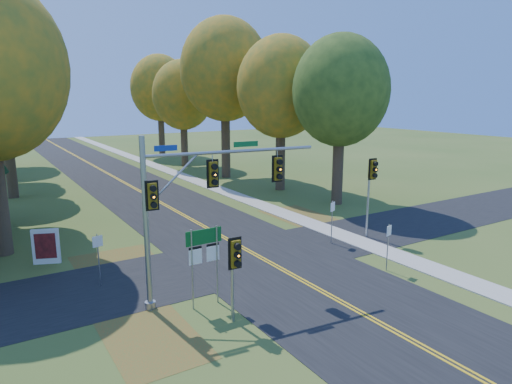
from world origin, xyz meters
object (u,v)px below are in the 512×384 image
east_signal_pole (372,178)px  route_sign_cluster (204,251)px  traffic_mast (192,196)px  info_kiosk (46,247)px

east_signal_pole → route_sign_cluster: east_signal_pole is taller
route_sign_cluster → traffic_mast: bearing=101.0°
traffic_mast → route_sign_cluster: (0.14, -0.66, -2.09)m
traffic_mast → route_sign_cluster: traffic_mast is taller
east_signal_pole → info_kiosk: (-16.72, 5.50, -2.71)m
east_signal_pole → info_kiosk: 17.81m
route_sign_cluster → info_kiosk: (-4.69, 8.40, -1.41)m
route_sign_cluster → info_kiosk: route_sign_cluster is taller
route_sign_cluster → info_kiosk: 9.72m
traffic_mast → east_signal_pole: size_ratio=1.58×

